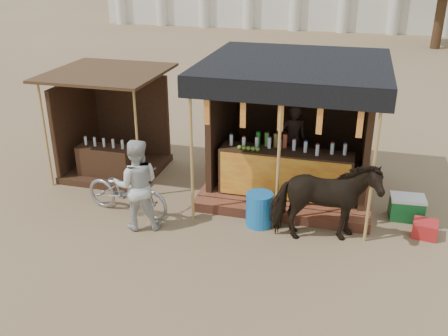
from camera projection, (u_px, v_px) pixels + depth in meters
ground at (199, 268)px, 8.12m from camera, size 120.00×120.00×0.00m
main_stall at (292, 144)px, 10.45m from camera, size 3.60×3.61×2.78m
secondary_stall at (109, 136)px, 11.40m from camera, size 2.40×2.40×2.38m
cow at (324, 202)px, 8.60m from camera, size 1.95×1.24×1.53m
motorbike at (127, 191)px, 9.64m from camera, size 1.89×0.94×0.95m
bystander at (137, 185)px, 8.99m from camera, size 1.01×0.90×1.73m
blue_barrel at (259, 209)px, 9.28m from camera, size 0.64×0.64×0.65m
red_crate at (425, 229)px, 8.97m from camera, size 0.48×0.46×0.29m
cooler at (407, 207)px, 9.54m from camera, size 0.67×0.48×0.46m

